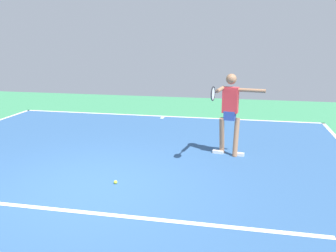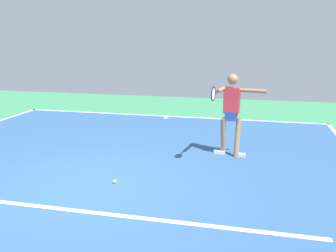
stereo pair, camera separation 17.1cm
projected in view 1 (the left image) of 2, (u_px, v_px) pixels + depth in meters
ground_plane at (91, 188)px, 6.36m from camera, size 20.37×20.37×0.00m
court_surface at (91, 188)px, 6.35m from camera, size 10.28×12.29×0.00m
court_line_baseline_near at (164, 116)px, 12.15m from camera, size 10.28×0.10×0.01m
court_line_service at (67, 210)px, 5.51m from camera, size 7.71×0.10×0.01m
court_line_centre_mark at (163, 117)px, 11.96m from camera, size 0.10×0.30×0.01m
tennis_player at (230, 109)px, 7.88m from camera, size 1.10×1.20×1.84m
tennis_ball_by_sideline at (116, 182)px, 6.52m from camera, size 0.07×0.07×0.07m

